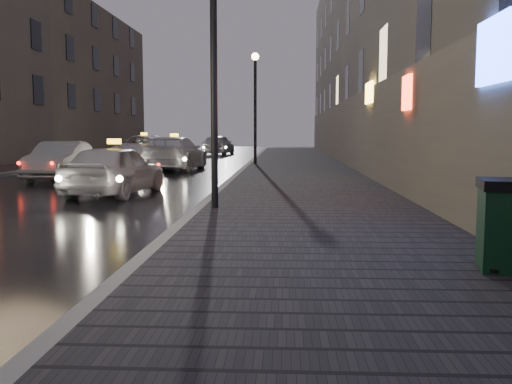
# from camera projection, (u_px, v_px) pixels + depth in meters

# --- Properties ---
(sidewalk) EXTENTS (4.60, 58.00, 0.15)m
(sidewalk) POSITION_uv_depth(u_px,v_px,m) (298.00, 167.00, 26.48)
(sidewalk) COLOR black
(sidewalk) RESTS_ON ground
(curb) EXTENTS (0.20, 58.00, 0.15)m
(curb) POSITION_uv_depth(u_px,v_px,m) (247.00, 167.00, 26.60)
(curb) COLOR slate
(curb) RESTS_ON ground
(sidewalk_far) EXTENTS (2.40, 58.00, 0.15)m
(sidewalk_far) POSITION_uv_depth(u_px,v_px,m) (33.00, 166.00, 27.11)
(sidewalk_far) COLOR black
(sidewalk_far) RESTS_ON ground
(curb_far) EXTENTS (0.20, 58.00, 0.15)m
(curb_far) POSITION_uv_depth(u_px,v_px,m) (60.00, 166.00, 27.04)
(curb_far) COLOR slate
(curb_far) RESTS_ON ground
(building_near) EXTENTS (1.80, 50.00, 13.00)m
(building_near) POSITION_uv_depth(u_px,v_px,m) (359.00, 39.00, 29.61)
(building_near) COLOR #605B54
(building_near) RESTS_ON ground
(building_far_c) EXTENTS (6.00, 22.00, 11.00)m
(building_far_c) POSITION_uv_depth(u_px,v_px,m) (71.00, 83.00, 44.65)
(building_far_c) COLOR #6B6051
(building_far_c) RESTS_ON ground
(lamp_near) EXTENTS (0.36, 0.36, 5.28)m
(lamp_near) POSITION_uv_depth(u_px,v_px,m) (214.00, 41.00, 11.32)
(lamp_near) COLOR black
(lamp_near) RESTS_ON sidewalk
(lamp_far) EXTENTS (0.36, 0.36, 5.28)m
(lamp_far) POSITION_uv_depth(u_px,v_px,m) (255.00, 94.00, 27.21)
(lamp_far) COLOR black
(lamp_far) RESTS_ON sidewalk
(trash_bin) EXTENTS (0.78, 0.78, 1.03)m
(trash_bin) POSITION_uv_depth(u_px,v_px,m) (510.00, 224.00, 6.38)
(trash_bin) COLOR black
(trash_bin) RESTS_ON sidewalk
(taxi_near) EXTENTS (2.11, 4.21, 1.38)m
(taxi_near) POSITION_uv_depth(u_px,v_px,m) (115.00, 170.00, 15.24)
(taxi_near) COLOR silver
(taxi_near) RESTS_ON ground
(car_left_mid) EXTENTS (1.62, 4.15, 1.35)m
(car_left_mid) POSITION_uv_depth(u_px,v_px,m) (61.00, 161.00, 20.26)
(car_left_mid) COLOR gray
(car_left_mid) RESTS_ON ground
(taxi_mid) EXTENTS (2.41, 5.24, 1.48)m
(taxi_mid) POSITION_uv_depth(u_px,v_px,m) (175.00, 153.00, 25.16)
(taxi_mid) COLOR silver
(taxi_mid) RESTS_ON ground
(taxi_far) EXTENTS (2.74, 5.55, 1.51)m
(taxi_far) POSITION_uv_depth(u_px,v_px,m) (144.00, 148.00, 32.44)
(taxi_far) COLOR white
(taxi_far) RESTS_ON ground
(car_far) EXTENTS (2.24, 4.52, 1.48)m
(car_far) POSITION_uv_depth(u_px,v_px,m) (218.00, 145.00, 41.84)
(car_far) COLOR #9C9CA3
(car_far) RESTS_ON ground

